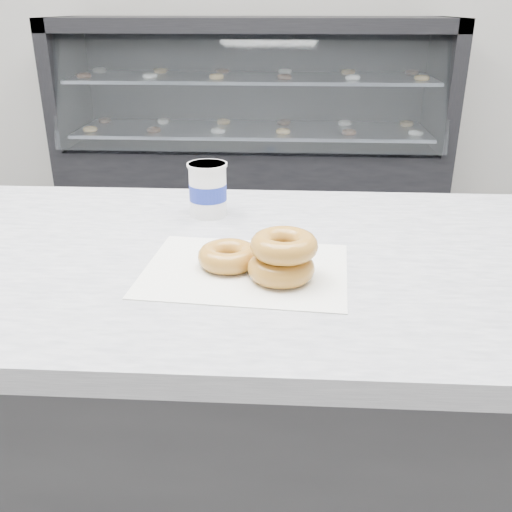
# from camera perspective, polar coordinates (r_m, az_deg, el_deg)

# --- Properties ---
(ground) EXTENTS (5.00, 5.00, 0.00)m
(ground) POSITION_cam_1_polar(r_m,az_deg,el_deg) (2.04, -4.28, -16.24)
(ground) COLOR gray
(ground) RESTS_ON ground
(counter) EXTENTS (3.06, 0.76, 0.90)m
(counter) POSITION_cam_1_polar(r_m,az_deg,el_deg) (1.30, -8.40, -17.84)
(counter) COLOR #333335
(counter) RESTS_ON ground
(display_case) EXTENTS (2.40, 0.74, 1.25)m
(display_case) POSITION_cam_1_polar(r_m,az_deg,el_deg) (3.77, -0.36, 11.20)
(display_case) COLOR black
(display_case) RESTS_ON ground
(wax_paper) EXTENTS (0.36, 0.29, 0.00)m
(wax_paper) POSITION_cam_1_polar(r_m,az_deg,el_deg) (0.96, -1.05, -1.39)
(wax_paper) COLOR silver
(wax_paper) RESTS_ON counter
(donut_single) EXTENTS (0.13, 0.13, 0.04)m
(donut_single) POSITION_cam_1_polar(r_m,az_deg,el_deg) (0.97, -2.79, -0.00)
(donut_single) COLOR #B37831
(donut_single) RESTS_ON wax_paper
(donut_stack) EXTENTS (0.14, 0.14, 0.08)m
(donut_stack) POSITION_cam_1_polar(r_m,az_deg,el_deg) (0.92, 2.67, -0.06)
(donut_stack) COLOR #B37831
(donut_stack) RESTS_ON wax_paper
(coffee_cup) EXTENTS (0.09, 0.09, 0.11)m
(coffee_cup) POSITION_cam_1_polar(r_m,az_deg,el_deg) (1.21, -4.84, 6.70)
(coffee_cup) COLOR white
(coffee_cup) RESTS_ON counter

